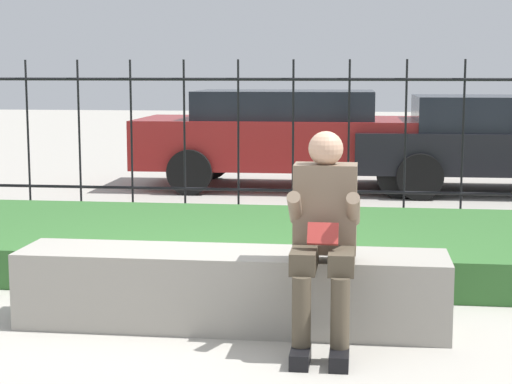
% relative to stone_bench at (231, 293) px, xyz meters
% --- Properties ---
extents(ground_plane, '(60.00, 60.00, 0.00)m').
position_rel_stone_bench_xyz_m(ground_plane, '(-0.23, 0.00, -0.22)').
color(ground_plane, '#A8A399').
extents(stone_bench, '(2.78, 0.56, 0.50)m').
position_rel_stone_bench_xyz_m(stone_bench, '(0.00, 0.00, 0.00)').
color(stone_bench, gray).
rests_on(stone_bench, ground_plane).
extents(person_seated_reader, '(0.42, 0.73, 1.30)m').
position_rel_stone_bench_xyz_m(person_seated_reader, '(0.61, -0.32, 0.50)').
color(person_seated_reader, black).
rests_on(person_seated_reader, ground_plane).
extents(grass_berm, '(10.42, 2.47, 0.31)m').
position_rel_stone_bench_xyz_m(grass_berm, '(-0.23, 1.93, -0.07)').
color(grass_berm, '#33662D').
rests_on(grass_berm, ground_plane).
extents(iron_fence, '(8.42, 0.03, 1.78)m').
position_rel_stone_bench_xyz_m(iron_fence, '(-0.23, 3.90, 0.71)').
color(iron_fence, black).
rests_on(iron_fence, ground_plane).
extents(car_parked_center, '(4.54, 2.01, 1.38)m').
position_rel_stone_bench_xyz_m(car_parked_center, '(-0.15, 6.76, 0.52)').
color(car_parked_center, maroon).
rests_on(car_parked_center, ground_plane).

